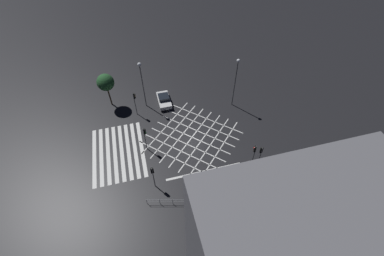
{
  "coord_description": "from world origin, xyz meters",
  "views": [
    {
      "loc": [
        23.15,
        -6.12,
        27.67
      ],
      "look_at": [
        0.0,
        0.0,
        1.93
      ],
      "focal_mm": 24.0,
      "sensor_mm": 36.0,
      "label": 1
    }
  ],
  "objects_px": {
    "traffic_light_ne_main": "(261,152)",
    "waiting_car": "(164,100)",
    "street_lamp_west": "(141,76)",
    "street_lamp_east": "(236,75)",
    "traffic_light_sw_cross": "(135,100)",
    "traffic_light_ne_cross": "(254,151)",
    "traffic_light_median_south": "(145,135)",
    "traffic_light_se_main": "(153,173)",
    "street_tree_near": "(106,82)"
  },
  "relations": [
    {
      "from": "street_lamp_west",
      "to": "street_lamp_east",
      "type": "bearing_deg",
      "value": 76.18
    },
    {
      "from": "traffic_light_ne_cross",
      "to": "street_lamp_west",
      "type": "relative_size",
      "value": 0.44
    },
    {
      "from": "traffic_light_median_south",
      "to": "street_lamp_east",
      "type": "xyz_separation_m",
      "value": [
        -5.58,
        14.38,
        2.86
      ]
    },
    {
      "from": "traffic_light_ne_main",
      "to": "traffic_light_ne_cross",
      "type": "bearing_deg",
      "value": 66.98
    },
    {
      "from": "traffic_light_sw_cross",
      "to": "street_lamp_east",
      "type": "relative_size",
      "value": 0.49
    },
    {
      "from": "street_lamp_west",
      "to": "traffic_light_ne_main",
      "type": "bearing_deg",
      "value": 39.58
    },
    {
      "from": "traffic_light_ne_main",
      "to": "street_lamp_east",
      "type": "xyz_separation_m",
      "value": [
        -11.72,
        0.94,
        3.33
      ]
    },
    {
      "from": "street_lamp_east",
      "to": "waiting_car",
      "type": "height_order",
      "value": "street_lamp_east"
    },
    {
      "from": "traffic_light_sw_cross",
      "to": "waiting_car",
      "type": "height_order",
      "value": "traffic_light_sw_cross"
    },
    {
      "from": "traffic_light_sw_cross",
      "to": "traffic_light_se_main",
      "type": "relative_size",
      "value": 1.11
    },
    {
      "from": "traffic_light_ne_cross",
      "to": "street_lamp_west",
      "type": "distance_m",
      "value": 19.05
    },
    {
      "from": "street_tree_near",
      "to": "street_lamp_west",
      "type": "bearing_deg",
      "value": 72.37
    },
    {
      "from": "traffic_light_se_main",
      "to": "street_tree_near",
      "type": "bearing_deg",
      "value": 14.77
    },
    {
      "from": "street_lamp_west",
      "to": "traffic_light_sw_cross",
      "type": "bearing_deg",
      "value": -43.86
    },
    {
      "from": "traffic_light_median_south",
      "to": "street_lamp_west",
      "type": "distance_m",
      "value": 9.37
    },
    {
      "from": "traffic_light_se_main",
      "to": "street_lamp_west",
      "type": "bearing_deg",
      "value": -3.79
    },
    {
      "from": "traffic_light_ne_cross",
      "to": "traffic_light_sw_cross",
      "type": "relative_size",
      "value": 0.84
    },
    {
      "from": "traffic_light_median_south",
      "to": "traffic_light_ne_cross",
      "type": "xyz_separation_m",
      "value": [
        5.83,
        12.71,
        -0.41
      ]
    },
    {
      "from": "street_lamp_east",
      "to": "street_lamp_west",
      "type": "bearing_deg",
      "value": -103.82
    },
    {
      "from": "street_lamp_west",
      "to": "traffic_light_ne_cross",
      "type": "bearing_deg",
      "value": 38.46
    },
    {
      "from": "street_lamp_east",
      "to": "street_tree_near",
      "type": "relative_size",
      "value": 1.48
    },
    {
      "from": "traffic_light_se_main",
      "to": "street_lamp_east",
      "type": "bearing_deg",
      "value": -51.29
    },
    {
      "from": "street_lamp_east",
      "to": "waiting_car",
      "type": "xyz_separation_m",
      "value": [
        -3.2,
        -10.45,
        -5.09
      ]
    },
    {
      "from": "traffic_light_sw_cross",
      "to": "waiting_car",
      "type": "bearing_deg",
      "value": 19.05
    },
    {
      "from": "street_lamp_west",
      "to": "waiting_car",
      "type": "height_order",
      "value": "street_lamp_west"
    },
    {
      "from": "traffic_light_sw_cross",
      "to": "waiting_car",
      "type": "xyz_separation_m",
      "value": [
        -1.54,
        4.45,
        -2.28
      ]
    },
    {
      "from": "traffic_light_sw_cross",
      "to": "traffic_light_ne_cross",
      "type": "bearing_deg",
      "value": -44.65
    },
    {
      "from": "traffic_light_ne_cross",
      "to": "traffic_light_ne_main",
      "type": "distance_m",
      "value": 0.8
    },
    {
      "from": "traffic_light_median_south",
      "to": "street_tree_near",
      "type": "height_order",
      "value": "street_tree_near"
    },
    {
      "from": "traffic_light_median_south",
      "to": "traffic_light_sw_cross",
      "type": "height_order",
      "value": "traffic_light_sw_cross"
    },
    {
      "from": "traffic_light_median_south",
      "to": "traffic_light_ne_cross",
      "type": "bearing_deg",
      "value": -24.64
    },
    {
      "from": "traffic_light_sw_cross",
      "to": "street_lamp_west",
      "type": "xyz_separation_m",
      "value": [
        -1.62,
        1.56,
        2.82
      ]
    },
    {
      "from": "street_lamp_east",
      "to": "traffic_light_se_main",
      "type": "bearing_deg",
      "value": -51.29
    },
    {
      "from": "traffic_light_ne_cross",
      "to": "traffic_light_se_main",
      "type": "bearing_deg",
      "value": 0.3
    },
    {
      "from": "traffic_light_ne_cross",
      "to": "street_lamp_east",
      "type": "bearing_deg",
      "value": -98.32
    },
    {
      "from": "traffic_light_ne_main",
      "to": "street_lamp_west",
      "type": "relative_size",
      "value": 0.43
    },
    {
      "from": "traffic_light_sw_cross",
      "to": "street_tree_near",
      "type": "distance_m",
      "value": 5.2
    },
    {
      "from": "street_tree_near",
      "to": "waiting_car",
      "type": "xyz_separation_m",
      "value": [
        1.77,
        8.21,
        -3.69
      ]
    },
    {
      "from": "traffic_light_median_south",
      "to": "street_lamp_west",
      "type": "bearing_deg",
      "value": 83.3
    },
    {
      "from": "traffic_light_se_main",
      "to": "traffic_light_ne_main",
      "type": "relative_size",
      "value": 1.1
    },
    {
      "from": "waiting_car",
      "to": "traffic_light_ne_main",
      "type": "bearing_deg",
      "value": 32.51
    },
    {
      "from": "traffic_light_ne_main",
      "to": "traffic_light_sw_cross",
      "type": "bearing_deg",
      "value": 46.22
    },
    {
      "from": "traffic_light_se_main",
      "to": "street_lamp_west",
      "type": "relative_size",
      "value": 0.47
    },
    {
      "from": "traffic_light_ne_main",
      "to": "street_lamp_east",
      "type": "height_order",
      "value": "street_lamp_east"
    },
    {
      "from": "traffic_light_sw_cross",
      "to": "waiting_car",
      "type": "relative_size",
      "value": 1.01
    },
    {
      "from": "traffic_light_se_main",
      "to": "street_lamp_east",
      "type": "distance_m",
      "value": 18.61
    },
    {
      "from": "traffic_light_ne_main",
      "to": "waiting_car",
      "type": "bearing_deg",
      "value": 32.51
    },
    {
      "from": "waiting_car",
      "to": "traffic_light_sw_cross",
      "type": "bearing_deg",
      "value": -70.95
    },
    {
      "from": "traffic_light_sw_cross",
      "to": "street_lamp_west",
      "type": "distance_m",
      "value": 3.6
    },
    {
      "from": "waiting_car",
      "to": "traffic_light_ne_cross",
      "type": "bearing_deg",
      "value": 31.0
    }
  ]
}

